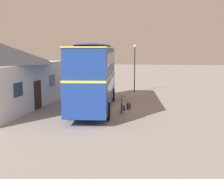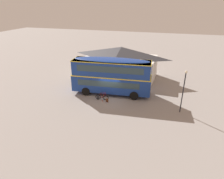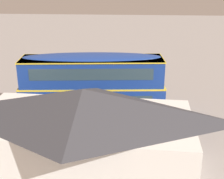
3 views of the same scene
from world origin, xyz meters
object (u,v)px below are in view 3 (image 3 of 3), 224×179
(water_bottle_clear_plastic, at_px, (94,101))
(water_bottle_red_squeeze, at_px, (101,103))
(backpack_on_ground, at_px, (94,102))
(touring_bicycle, at_px, (104,102))
(double_decker_bus, at_px, (92,84))

(water_bottle_clear_plastic, xyz_separation_m, water_bottle_red_squeeze, (-0.64, 0.33, -0.02))
(backpack_on_ground, relative_size, water_bottle_clear_plastic, 1.87)
(water_bottle_clear_plastic, bearing_deg, backpack_on_ground, 103.05)
(touring_bicycle, xyz_separation_m, water_bottle_red_squeeze, (0.31, -0.49, -0.27))
(double_decker_bus, xyz_separation_m, touring_bicycle, (-0.65, -2.11, -2.27))
(touring_bicycle, bearing_deg, water_bottle_red_squeeze, -57.53)
(water_bottle_red_squeeze, bearing_deg, water_bottle_clear_plastic, -27.15)
(water_bottle_clear_plastic, relative_size, water_bottle_red_squeeze, 1.22)
(water_bottle_clear_plastic, bearing_deg, double_decker_bus, 95.92)
(double_decker_bus, height_order, backpack_on_ground, double_decker_bus)
(backpack_on_ground, distance_m, water_bottle_red_squeeze, 0.57)
(double_decker_bus, height_order, water_bottle_clear_plastic, double_decker_bus)
(double_decker_bus, bearing_deg, backpack_on_ground, -85.29)
(touring_bicycle, xyz_separation_m, water_bottle_clear_plastic, (0.96, -0.82, -0.25))
(water_bottle_clear_plastic, height_order, water_bottle_red_squeeze, water_bottle_clear_plastic)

